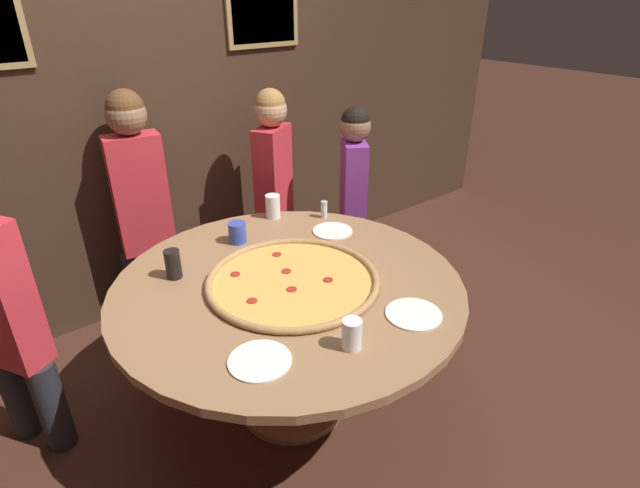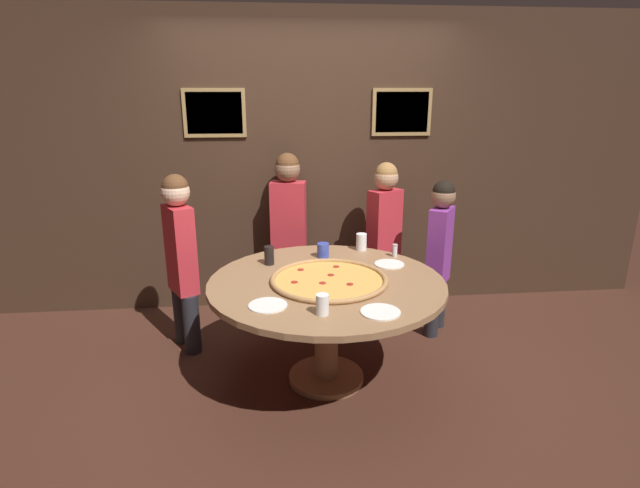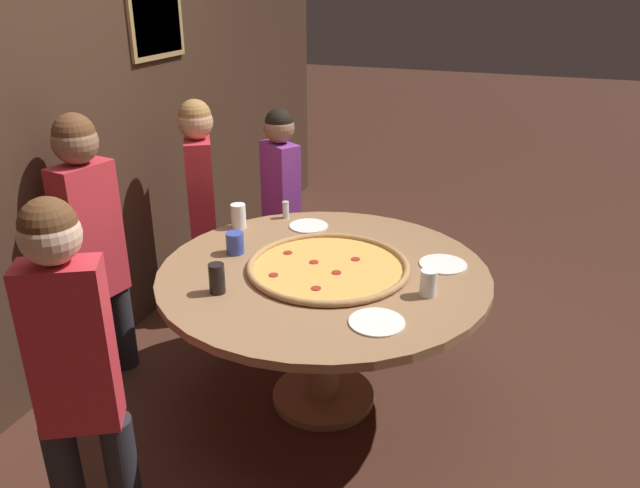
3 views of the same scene
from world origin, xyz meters
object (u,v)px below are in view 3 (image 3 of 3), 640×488
(diner_centre_back, at_px, (90,238))
(diner_side_right, at_px, (72,355))
(white_plate_near_front, at_px, (377,322))
(diner_far_right, at_px, (201,198))
(drink_cup_near_left, at_px, (217,278))
(drink_cup_centre_back, at_px, (235,243))
(dining_table, at_px, (324,295))
(drink_cup_by_shaker, at_px, (238,216))
(white_plate_left_side, at_px, (443,264))
(diner_far_left, at_px, (281,194))
(drink_cup_far_left, at_px, (429,283))
(white_plate_right_side, at_px, (309,226))
(condiment_shaker, at_px, (286,210))
(giant_pizza, at_px, (328,267))

(diner_centre_back, bearing_deg, diner_side_right, 45.43)
(white_plate_near_front, xyz_separation_m, diner_far_right, (0.99, 1.38, 0.03))
(drink_cup_near_left, relative_size, diner_centre_back, 0.09)
(drink_cup_centre_back, distance_m, drink_cup_near_left, 0.42)
(dining_table, relative_size, diner_far_right, 1.14)
(drink_cup_by_shaker, bearing_deg, dining_table, -118.76)
(dining_table, bearing_deg, white_plate_left_side, -64.49)
(diner_far_right, relative_size, diner_far_left, 1.08)
(diner_far_right, xyz_separation_m, diner_centre_back, (-0.81, 0.15, 0.04))
(dining_table, height_order, drink_cup_by_shaker, drink_cup_by_shaker)
(drink_cup_far_left, bearing_deg, drink_cup_near_left, 108.71)
(drink_cup_by_shaker, relative_size, white_plate_right_side, 0.62)
(drink_cup_centre_back, distance_m, diner_far_left, 0.97)
(drink_cup_by_shaker, distance_m, condiment_shaker, 0.29)
(diner_far_right, bearing_deg, white_plate_left_side, 45.67)
(drink_cup_by_shaker, height_order, drink_cup_centre_back, drink_cup_by_shaker)
(white_plate_near_front, distance_m, diner_side_right, 1.14)
(drink_cup_near_left, distance_m, condiment_shaker, 0.94)
(diner_side_right, bearing_deg, white_plate_right_side, -130.79)
(drink_cup_by_shaker, relative_size, diner_centre_back, 0.09)
(drink_cup_far_left, height_order, drink_cup_centre_back, drink_cup_far_left)
(dining_table, xyz_separation_m, diner_centre_back, (-0.20, 1.16, 0.21))
(white_plate_left_side, bearing_deg, dining_table, 115.51)
(diner_far_left, bearing_deg, white_plate_right_side, -18.67)
(drink_cup_far_left, bearing_deg, condiment_shaker, 55.78)
(drink_cup_far_left, relative_size, drink_cup_centre_back, 1.10)
(drink_cup_far_left, distance_m, white_plate_left_side, 0.33)
(dining_table, relative_size, white_plate_right_side, 7.33)
(white_plate_left_side, bearing_deg, drink_cup_far_left, 178.60)
(diner_side_right, bearing_deg, diner_centre_back, -83.76)
(drink_cup_far_left, relative_size, condiment_shaker, 1.22)
(giant_pizza, bearing_deg, drink_cup_far_left, -100.77)
(drink_cup_near_left, xyz_separation_m, diner_side_right, (-0.66, 0.22, -0.03))
(diner_far_left, xyz_separation_m, diner_side_right, (-2.01, -0.08, 0.05))
(white_plate_right_side, relative_size, diner_centre_back, 0.15)
(white_plate_right_side, distance_m, diner_side_right, 1.54)
(giant_pizza, distance_m, drink_cup_near_left, 0.54)
(diner_far_left, bearing_deg, diner_centre_back, -79.60)
(giant_pizza, distance_m, white_plate_near_front, 0.53)
(drink_cup_near_left, bearing_deg, diner_far_left, 12.37)
(drink_cup_far_left, bearing_deg, dining_table, 81.01)
(drink_cup_by_shaker, relative_size, drink_cup_near_left, 0.98)
(giant_pizza, relative_size, drink_cup_by_shaker, 5.85)
(giant_pizza, xyz_separation_m, white_plate_right_side, (0.47, 0.28, -0.01))
(dining_table, bearing_deg, drink_cup_centre_back, 86.91)
(white_plate_left_side, bearing_deg, diner_centre_back, 105.07)
(drink_cup_far_left, height_order, drink_cup_by_shaker, drink_cup_by_shaker)
(white_plate_near_front, bearing_deg, diner_far_left, 36.72)
(white_plate_near_front, distance_m, diner_far_right, 1.70)
(white_plate_near_front, height_order, diner_centre_back, diner_centre_back)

